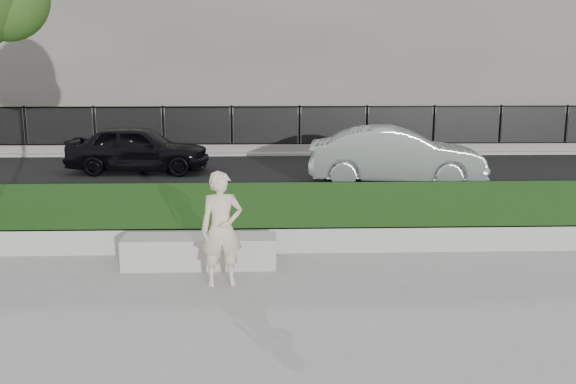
{
  "coord_description": "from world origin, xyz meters",
  "views": [
    {
      "loc": [
        0.52,
        -8.79,
        2.99
      ],
      "look_at": [
        0.86,
        1.2,
        0.96
      ],
      "focal_mm": 40.0,
      "sensor_mm": 36.0,
      "label": 1
    }
  ],
  "objects_px": {
    "stone_bench": "(200,251)",
    "car_silver": "(396,156)",
    "car_dark": "(138,149)",
    "man": "(222,229)",
    "book": "(222,234)"
  },
  "relations": [
    {
      "from": "car_dark",
      "to": "man",
      "type": "bearing_deg",
      "value": -158.47
    },
    {
      "from": "book",
      "to": "car_dark",
      "type": "xyz_separation_m",
      "value": [
        -2.8,
        8.08,
        0.21
      ]
    },
    {
      "from": "stone_bench",
      "to": "car_dark",
      "type": "height_order",
      "value": "car_dark"
    },
    {
      "from": "book",
      "to": "stone_bench",
      "type": "bearing_deg",
      "value": 159.77
    },
    {
      "from": "book",
      "to": "man",
      "type": "bearing_deg",
      "value": -118.81
    },
    {
      "from": "man",
      "to": "stone_bench",
      "type": "bearing_deg",
      "value": 105.73
    },
    {
      "from": "man",
      "to": "car_dark",
      "type": "height_order",
      "value": "man"
    },
    {
      "from": "car_silver",
      "to": "car_dark",
      "type": "bearing_deg",
      "value": 80.5
    },
    {
      "from": "stone_bench",
      "to": "book",
      "type": "relative_size",
      "value": 9.74
    },
    {
      "from": "stone_bench",
      "to": "man",
      "type": "xyz_separation_m",
      "value": [
        0.38,
        -0.8,
        0.55
      ]
    },
    {
      "from": "man",
      "to": "book",
      "type": "relative_size",
      "value": 6.76
    },
    {
      "from": "man",
      "to": "book",
      "type": "distance_m",
      "value": 0.92
    },
    {
      "from": "stone_bench",
      "to": "car_dark",
      "type": "bearing_deg",
      "value": 106.86
    },
    {
      "from": "stone_bench",
      "to": "car_silver",
      "type": "distance_m",
      "value": 7.53
    },
    {
      "from": "book",
      "to": "car_dark",
      "type": "relative_size",
      "value": 0.06
    }
  ]
}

